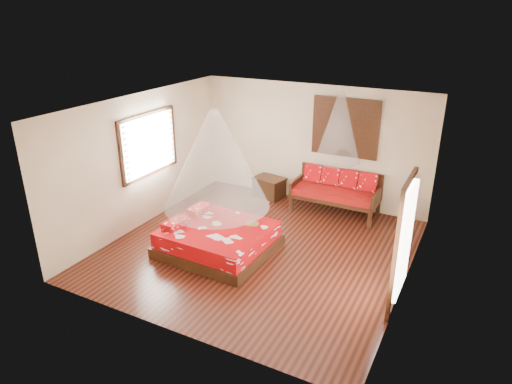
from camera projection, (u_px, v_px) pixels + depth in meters
room at (259, 182)px, 8.40m from camera, size 5.54×5.54×2.84m
bed at (218, 239)px, 8.77m from camera, size 2.04×1.86×0.63m
daybed at (336, 190)px, 10.37m from camera, size 1.94×0.86×0.98m
storage_chest at (269, 187)px, 11.26m from camera, size 0.82×0.67×0.50m
shutter_panel at (345, 128)px, 10.11m from camera, size 1.52×0.06×1.32m
window_left at (149, 144)px, 9.60m from camera, size 0.10×1.74×1.34m
glazed_door at (401, 245)px, 6.87m from camera, size 0.08×1.02×2.16m
wine_tray at (252, 222)px, 8.77m from camera, size 0.25×0.25×0.21m
mosquito_net_main at (215, 160)px, 8.16m from camera, size 1.96×1.96×1.80m
mosquito_net_daybed at (339, 128)px, 9.69m from camera, size 0.97×0.97×1.50m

